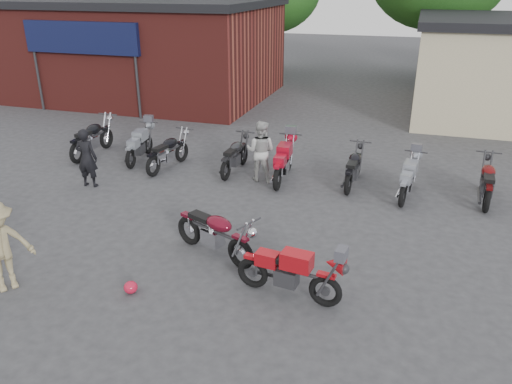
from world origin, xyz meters
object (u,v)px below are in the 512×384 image
(row_bike_1, at_px, (139,143))
(row_bike_6, at_px, (409,177))
(person_light, at_px, (261,151))
(row_bike_7, at_px, (487,180))
(row_bike_3, at_px, (235,154))
(helmet, at_px, (131,287))
(row_bike_4, at_px, (284,159))
(sportbike, at_px, (290,270))
(row_bike_2, at_px, (168,150))
(row_bike_5, at_px, (354,166))
(person_dark, at_px, (87,158))
(vintage_motorcycle, at_px, (215,230))
(row_bike_0, at_px, (92,136))
(person_tan, at_px, (0,247))

(row_bike_1, distance_m, row_bike_6, 7.80)
(person_light, relative_size, row_bike_7, 0.86)
(row_bike_3, bearing_deg, row_bike_6, -92.44)
(helmet, distance_m, row_bike_4, 6.14)
(sportbike, distance_m, person_light, 5.49)
(row_bike_2, distance_m, row_bike_3, 1.95)
(row_bike_6, bearing_deg, row_bike_7, -72.76)
(row_bike_4, bearing_deg, helmet, 166.06)
(row_bike_5, bearing_deg, person_dark, 111.12)
(vintage_motorcycle, height_order, row_bike_1, vintage_motorcycle)
(helmet, bearing_deg, row_bike_5, 63.95)
(row_bike_1, relative_size, row_bike_5, 1.01)
(row_bike_0, distance_m, row_bike_6, 9.44)
(row_bike_2, bearing_deg, person_light, -82.30)
(person_light, relative_size, row_bike_6, 0.90)
(row_bike_6, bearing_deg, person_tan, 141.63)
(row_bike_1, height_order, row_bike_3, row_bike_1)
(helmet, distance_m, row_bike_7, 8.80)
(sportbike, height_order, helmet, sportbike)
(vintage_motorcycle, bearing_deg, row_bike_6, 73.54)
(row_bike_3, relative_size, row_bike_7, 0.96)
(row_bike_4, height_order, row_bike_7, row_bike_4)
(person_tan, relative_size, row_bike_2, 0.88)
(row_bike_3, xyz_separation_m, row_bike_6, (4.73, -0.35, -0.00))
(helmet, xyz_separation_m, person_dark, (-3.60, 4.03, 0.67))
(sportbike, relative_size, row_bike_0, 0.88)
(helmet, distance_m, row_bike_3, 6.22)
(row_bike_6, bearing_deg, sportbike, 168.59)
(person_dark, relative_size, person_tan, 0.94)
(sportbike, bearing_deg, row_bike_0, 151.76)
(vintage_motorcycle, xyz_separation_m, sportbike, (1.73, -0.89, -0.04))
(vintage_motorcycle, xyz_separation_m, row_bike_4, (0.23, 4.39, 0.01))
(row_bike_3, bearing_deg, row_bike_2, 101.13)
(person_tan, distance_m, row_bike_1, 6.88)
(person_light, height_order, row_bike_0, person_light)
(vintage_motorcycle, bearing_deg, row_bike_3, 128.21)
(helmet, relative_size, row_bike_0, 0.12)
(row_bike_3, height_order, row_bike_6, row_bike_3)
(person_dark, height_order, row_bike_3, person_dark)
(person_tan, xyz_separation_m, row_bike_6, (6.59, 6.37, -0.30))
(person_light, height_order, row_bike_4, person_light)
(row_bike_2, relative_size, row_bike_7, 0.99)
(vintage_motorcycle, relative_size, row_bike_1, 1.05)
(helmet, relative_size, row_bike_5, 0.13)
(person_light, height_order, row_bike_7, person_light)
(person_light, distance_m, row_bike_4, 0.66)
(person_tan, distance_m, row_bike_0, 7.35)
(person_tan, distance_m, row_bike_5, 8.50)
(helmet, relative_size, row_bike_3, 0.13)
(person_dark, bearing_deg, row_bike_7, -172.57)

